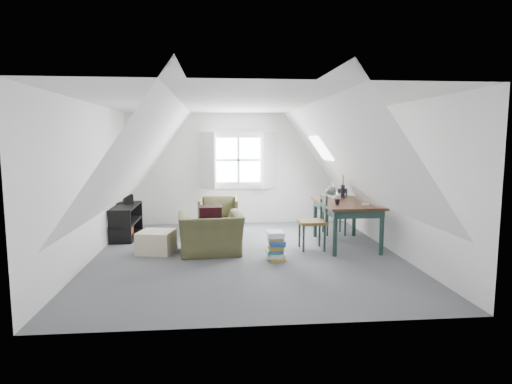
{
  "coord_description": "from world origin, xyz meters",
  "views": [
    {
      "loc": [
        -0.49,
        -6.95,
        1.93
      ],
      "look_at": [
        0.21,
        0.6,
        0.98
      ],
      "focal_mm": 30.0,
      "sensor_mm": 36.0,
      "label": 1
    }
  ],
  "objects": [
    {
      "name": "wall_right",
      "position": [
        2.5,
        0.0,
        1.25
      ],
      "size": [
        0.0,
        5.5,
        5.5
      ],
      "primitive_type": "plane",
      "rotation": [
        1.57,
        0.0,
        -1.57
      ],
      "color": "silver",
      "rests_on": "ground"
    },
    {
      "name": "slope_left",
      "position": [
        -1.55,
        0.0,
        1.78
      ],
      "size": [
        3.19,
        5.5,
        4.48
      ],
      "primitive_type": "plane",
      "rotation": [
        0.0,
        2.19,
        0.0
      ],
      "color": "white",
      "rests_on": "wall_left"
    },
    {
      "name": "vase_twigs",
      "position": [
        1.93,
        1.04,
        0.94
      ],
      "size": [
        0.08,
        0.09,
        0.61
      ],
      "rotation": [
        0.0,
        0.0,
        -0.04
      ],
      "color": "black",
      "rests_on": "dining_table"
    },
    {
      "name": "slope_right",
      "position": [
        1.55,
        0.0,
        1.78
      ],
      "size": [
        3.19,
        5.5,
        4.48
      ],
      "primitive_type": "plane",
      "rotation": [
        0.0,
        -2.19,
        0.0
      ],
      "color": "white",
      "rests_on": "wall_right"
    },
    {
      "name": "skylight",
      "position": [
        1.55,
        1.3,
        1.75
      ],
      "size": [
        0.35,
        0.75,
        0.47
      ],
      "primitive_type": "cube",
      "rotation": [
        0.0,
        0.95,
        0.0
      ],
      "color": "white",
      "rests_on": "slope_right"
    },
    {
      "name": "cup",
      "position": [
        1.58,
        0.19,
        0.8
      ],
      "size": [
        0.12,
        0.12,
        0.09
      ],
      "primitive_type": "imported",
      "rotation": [
        0.0,
        0.0,
        -0.34
      ],
      "color": "black",
      "rests_on": "dining_table"
    },
    {
      "name": "throw_pillow",
      "position": [
        -0.61,
        0.29,
        0.61
      ],
      "size": [
        0.39,
        0.24,
        0.4
      ],
      "primitive_type": "cube",
      "rotation": [
        0.31,
        0.0,
        0.06
      ],
      "color": "#320D19",
      "rests_on": "armchair_near"
    },
    {
      "name": "wall_back",
      "position": [
        0.0,
        2.75,
        1.25
      ],
      "size": [
        5.0,
        0.0,
        5.0
      ],
      "primitive_type": "plane",
      "rotation": [
        1.57,
        0.0,
        0.0
      ],
      "color": "silver",
      "rests_on": "ground"
    },
    {
      "name": "electronics_box",
      "position": [
        -2.27,
        1.77,
        0.72
      ],
      "size": [
        0.25,
        0.29,
        0.2
      ],
      "primitive_type": "cube",
      "rotation": [
        0.0,
        0.0,
        0.32
      ],
      "color": "black",
      "rests_on": "media_shelf"
    },
    {
      "name": "wall_left",
      "position": [
        -2.5,
        0.0,
        1.25
      ],
      "size": [
        0.0,
        5.5,
        5.5
      ],
      "primitive_type": "plane",
      "rotation": [
        1.57,
        0.0,
        1.57
      ],
      "color": "silver",
      "rests_on": "ground"
    },
    {
      "name": "wall_front",
      "position": [
        0.0,
        -2.75,
        1.25
      ],
      "size": [
        5.0,
        0.0,
        5.0
      ],
      "primitive_type": "plane",
      "rotation": [
        -1.57,
        0.0,
        0.0
      ],
      "color": "silver",
      "rests_on": "ground"
    },
    {
      "name": "paper_box",
      "position": [
        2.03,
        0.04,
        0.82
      ],
      "size": [
        0.12,
        0.1,
        0.04
      ],
      "primitive_type": "cube",
      "rotation": [
        0.0,
        0.0,
        -0.23
      ],
      "color": "white",
      "rests_on": "dining_table"
    },
    {
      "name": "demijohn",
      "position": [
        1.68,
        0.94,
        0.94
      ],
      "size": [
        0.24,
        0.24,
        0.33
      ],
      "rotation": [
        0.0,
        0.0,
        0.08
      ],
      "color": "silver",
      "rests_on": "dining_table"
    },
    {
      "name": "dining_chair_far",
      "position": [
        1.88,
        1.39,
        0.5
      ],
      "size": [
        0.45,
        0.45,
        0.96
      ],
      "rotation": [
        0.0,
        0.0,
        3.15
      ],
      "color": "brown",
      "rests_on": "floor"
    },
    {
      "name": "magazine_stack",
      "position": [
        0.44,
        -0.32,
        0.23
      ],
      "size": [
        0.34,
        0.4,
        0.45
      ],
      "rotation": [
        0.0,
        0.0,
        0.33
      ],
      "color": "#B29933",
      "rests_on": "floor"
    },
    {
      "name": "armchair_near",
      "position": [
        -0.61,
        0.14,
        0.0
      ],
      "size": [
        1.13,
        1.01,
        0.69
      ],
      "primitive_type": "imported",
      "rotation": [
        0.0,
        0.0,
        3.23
      ],
      "color": "#464727",
      "rests_on": "floor"
    },
    {
      "name": "media_shelf",
      "position": [
        -2.27,
        1.48,
        0.29
      ],
      "size": [
        0.41,
        1.23,
        0.63
      ],
      "rotation": [
        0.0,
        0.0,
        0.01
      ],
      "color": "black",
      "rests_on": "floor"
    },
    {
      "name": "floor",
      "position": [
        0.0,
        0.0,
        0.0
      ],
      "size": [
        5.5,
        5.5,
        0.0
      ],
      "primitive_type": "plane",
      "color": "#525358",
      "rests_on": "ground"
    },
    {
      "name": "ottoman",
      "position": [
        -1.52,
        0.28,
        0.19
      ],
      "size": [
        0.66,
        0.66,
        0.37
      ],
      "primitive_type": "cube",
      "rotation": [
        0.0,
        0.0,
        -0.21
      ],
      "color": "beige",
      "rests_on": "floor"
    },
    {
      "name": "armchair_far",
      "position": [
        -0.46,
        1.71,
        0.0
      ],
      "size": [
        0.82,
        0.84,
        0.74
      ],
      "primitive_type": "imported",
      "rotation": [
        0.0,
        0.0,
        -0.03
      ],
      "color": "#464727",
      "rests_on": "floor"
    },
    {
      "name": "ceiling",
      "position": [
        0.0,
        0.0,
        2.5
      ],
      "size": [
        5.5,
        5.5,
        0.0
      ],
      "primitive_type": "plane",
      "rotation": [
        3.14,
        0.0,
        0.0
      ],
      "color": "white",
      "rests_on": "wall_back"
    },
    {
      "name": "dormer_window",
      "position": [
        0.0,
        2.68,
        1.45
      ],
      "size": [
        1.71,
        0.35,
        1.3
      ],
      "color": "white",
      "rests_on": "wall_back"
    },
    {
      "name": "dining_table",
      "position": [
        1.83,
        0.49,
        0.69
      ],
      "size": [
        0.96,
        1.6,
        0.8
      ],
      "rotation": [
        0.0,
        0.0,
        -0.01
      ],
      "color": "#331B0E",
      "rests_on": "floor"
    },
    {
      "name": "dining_chair_near",
      "position": [
        1.2,
        0.26,
        0.5
      ],
      "size": [
        0.45,
        0.45,
        0.96
      ],
      "rotation": [
        0.0,
        0.0,
        -1.26
      ],
      "color": "brown",
      "rests_on": "floor"
    }
  ]
}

